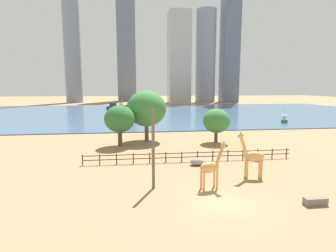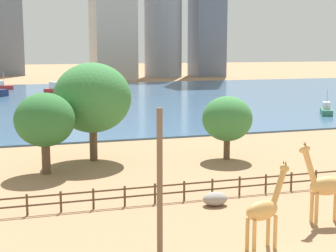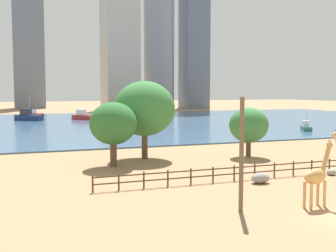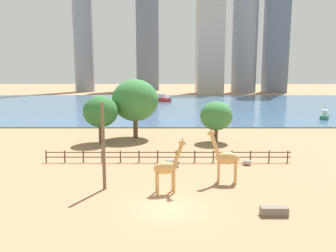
{
  "view_description": "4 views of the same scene",
  "coord_description": "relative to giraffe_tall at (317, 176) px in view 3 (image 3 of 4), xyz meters",
  "views": [
    {
      "loc": [
        -6.83,
        -18.9,
        9.05
      ],
      "look_at": [
        -1.93,
        19.09,
        3.47
      ],
      "focal_mm": 28.0,
      "sensor_mm": 36.0,
      "label": 1
    },
    {
      "loc": [
        -11.92,
        -18.55,
        9.93
      ],
      "look_at": [
        1.15,
        22.72,
        3.23
      ],
      "focal_mm": 55.0,
      "sensor_mm": 36.0,
      "label": 2
    },
    {
      "loc": [
        -18.37,
        -18.64,
        7.54
      ],
      "look_at": [
        -2.28,
        24.95,
        3.61
      ],
      "focal_mm": 45.0,
      "sensor_mm": 36.0,
      "label": 3
    },
    {
      "loc": [
        -0.04,
        -21.8,
        9.34
      ],
      "look_at": [
        0.17,
        19.72,
        2.7
      ],
      "focal_mm": 35.0,
      "sensor_mm": 36.0,
      "label": 4
    }
  ],
  "objects": [
    {
      "name": "tree_left_large",
      "position": [
        -4.7,
        22.44,
        3.51
      ],
      "size": [
        6.71,
        6.71,
        8.58
      ],
      "color": "brown",
      "rests_on": "ground"
    },
    {
      "name": "enclosure_fence",
      "position": [
        0.03,
        8.87,
        -1.27
      ],
      "size": [
        26.12,
        0.14,
        1.3
      ],
      "color": "#4C3826",
      "rests_on": "ground"
    },
    {
      "name": "harbor_water",
      "position": [
        0.1,
        73.87,
        -1.92
      ],
      "size": [
        180.0,
        86.0,
        0.2
      ],
      "primitive_type": "cube",
      "color": "#3D6084",
      "rests_on": "ground"
    },
    {
      "name": "tree_right_tall",
      "position": [
        -9.04,
        18.88,
        2.24
      ],
      "size": [
        4.68,
        4.68,
        6.41
      ],
      "color": "brown",
      "rests_on": "ground"
    },
    {
      "name": "boat_sailboat",
      "position": [
        -12.49,
        101.66,
        -1.15
      ],
      "size": [
        4.52,
        1.74,
        4.03
      ],
      "rotation": [
        0.0,
        0.0,
        0.03
      ],
      "color": "#B22D28",
      "rests_on": "harbor_water"
    },
    {
      "name": "boat_barge",
      "position": [
        -14.82,
        86.4,
        -0.82
      ],
      "size": [
        6.8,
        5.96,
        6.03
      ],
      "rotation": [
        0.0,
        0.0,
        5.64
      ],
      "color": "navy",
      "rests_on": "harbor_water"
    },
    {
      "name": "skyline_tower_needle",
      "position": [
        19.74,
        133.33,
        24.11
      ],
      "size": [
        12.15,
        14.47,
        52.26
      ],
      "primitive_type": "cube",
      "color": "#B7B2A8",
      "rests_on": "ground"
    },
    {
      "name": "boat_tug",
      "position": [
        32.21,
        41.61,
        -1.2
      ],
      "size": [
        3.31,
        4.3,
        3.69
      ],
      "rotation": [
        0.0,
        0.0,
        4.2
      ],
      "color": "#337259",
      "rests_on": "harbor_water"
    },
    {
      "name": "tree_center_broad",
      "position": [
        6.67,
        19.43,
        1.61
      ],
      "size": [
        4.41,
        4.41,
        5.64
      ],
      "color": "brown",
      "rests_on": "ground"
    },
    {
      "name": "ground_plane",
      "position": [
        0.1,
        76.87,
        -2.02
      ],
      "size": [
        400.0,
        400.0,
        0.0
      ],
      "primitive_type": "plane",
      "color": "#9E7551"
    },
    {
      "name": "utility_pole",
      "position": [
        -5.13,
        0.74,
        1.55
      ],
      "size": [
        0.28,
        0.28,
        7.15
      ],
      "primitive_type": "cylinder",
      "color": "brown",
      "rests_on": "ground"
    },
    {
      "name": "boat_ferry",
      "position": [
        -1.76,
        84.82,
        -0.95
      ],
      "size": [
        5.62,
        5.69,
        2.59
      ],
      "rotation": [
        0.0,
        0.0,
        5.48
      ],
      "color": "#B22D28",
      "rests_on": "harbor_water"
    },
    {
      "name": "boulder_by_pole",
      "position": [
        8.25,
        7.88,
        -1.74
      ],
      "size": [
        0.94,
        0.75,
        0.56
      ],
      "primitive_type": "ellipsoid",
      "color": "gray",
      "rests_on": "ground"
    },
    {
      "name": "boulder_near_fence",
      "position": [
        0.47,
        7.26,
        -1.59
      ],
      "size": [
        1.61,
        1.16,
        0.87
      ],
      "primitive_type": "ellipsoid",
      "color": "gray",
      "rests_on": "ground"
    },
    {
      "name": "skyline_tower_glass",
      "position": [
        -11.41,
        166.58,
        37.46
      ],
      "size": [
        12.46,
        10.34,
        78.98
      ],
      "primitive_type": "cube",
      "color": "slate",
      "rests_on": "ground"
    },
    {
      "name": "skyline_block_central",
      "position": [
        37.92,
        140.9,
        26.11
      ],
      "size": [
        12.22,
        12.22,
        56.26
      ],
      "primitive_type": "cylinder",
      "color": "gray",
      "rests_on": "ground"
    },
    {
      "name": "giraffe_tall",
      "position": [
        0.0,
        0.0,
        0.0
      ],
      "size": [
        2.72,
        1.15,
        4.35
      ],
      "rotation": [
        0.0,
        0.0,
        0.22
      ],
      "color": "tan",
      "rests_on": "ground"
    }
  ]
}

